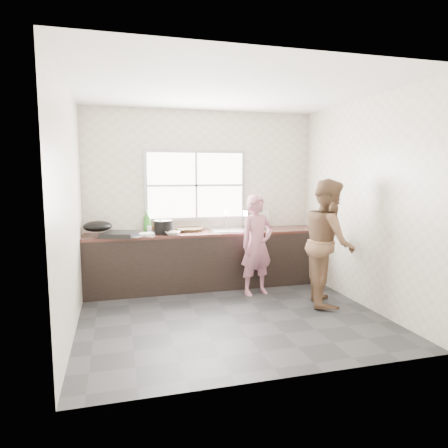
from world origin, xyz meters
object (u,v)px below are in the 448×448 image
object	(u,v)px
black_pot	(163,227)
bottle_brown_short	(157,226)
cutting_board	(189,229)
person_side	(328,242)
pot_lid_right	(125,232)
bottle_brown_tall	(160,226)
glass_jar	(149,229)
dish_rack	(255,219)
bowl_crabs	(256,227)
bottle_green	(147,221)
pot_lid_left	(136,236)
burner	(120,234)
bowl_mince	(173,233)
bowl_held	(254,229)
woman	(257,248)
wok	(98,226)
plate_food	(147,234)

from	to	relation	value
black_pot	bottle_brown_short	bearing A→B (deg)	107.97
bottle_brown_short	cutting_board	bearing A→B (deg)	-3.51
person_side	pot_lid_right	bearing A→B (deg)	80.99
bottle_brown_tall	glass_jar	xyz separation A→B (m)	(-0.15, 0.15, -0.06)
black_pot	pot_lid_right	size ratio (longest dim) A/B	1.00
person_side	dish_rack	xyz separation A→B (m)	(-0.53, 1.43, 0.17)
cutting_board	bowl_crabs	distance (m)	1.04
person_side	bottle_brown_tall	distance (m)	2.40
bottle_green	pot_lid_left	distance (m)	0.50
bowl_crabs	dish_rack	world-z (taller)	dish_rack
burner	pot_lid_right	world-z (taller)	burner
black_pot	dish_rack	distance (m)	1.54
person_side	bowl_mince	world-z (taller)	person_side
bowl_held	bowl_mince	bearing A→B (deg)	-178.26
person_side	bowl_held	world-z (taller)	person_side
dish_rack	pot_lid_left	bearing A→B (deg)	-173.19
person_side	bottle_green	size ratio (longest dim) A/B	5.21
bowl_mince	bottle_green	world-z (taller)	bottle_green
black_pot	glass_jar	xyz separation A→B (m)	(-0.19, 0.17, -0.05)
black_pot	bottle_green	world-z (taller)	bottle_green
bowl_mince	black_pot	xyz separation A→B (m)	(-0.12, 0.16, 0.07)
pot_lid_right	cutting_board	bearing A→B (deg)	-3.16
glass_jar	pot_lid_right	size ratio (longest dim) A/B	0.35
bowl_crabs	glass_jar	size ratio (longest dim) A/B	2.25
bowl_mince	dish_rack	world-z (taller)	dish_rack
bowl_mince	bottle_green	bearing A→B (deg)	126.45
bowl_crabs	bottle_brown_tall	world-z (taller)	bottle_brown_tall
bowl_crabs	bowl_held	xyz separation A→B (m)	(-0.09, -0.17, -0.01)
person_side	black_pot	distance (m)	2.35
bottle_brown_tall	bottle_brown_short	size ratio (longest dim) A/B	1.22
cutting_board	black_pot	world-z (taller)	black_pot
bowl_held	burner	bearing A→B (deg)	179.78
pot_lid_left	dish_rack	bearing A→B (deg)	12.96
glass_jar	pot_lid_right	xyz separation A→B (m)	(-0.35, 0.07, -0.04)
woman	black_pot	xyz separation A→B (m)	(-1.27, 0.50, 0.29)
bowl_crabs	wok	bearing A→B (deg)	-179.74
bowl_mince	bowl_crabs	world-z (taller)	bowl_crabs
bowl_crabs	bottle_brown_short	xyz separation A→B (m)	(-1.52, 0.17, 0.05)
woman	bottle_brown_tall	xyz separation A→B (m)	(-1.31, 0.53, 0.29)
woman	plate_food	xyz separation A→B (m)	(-1.52, 0.49, 0.20)
pot_lid_left	burner	bearing A→B (deg)	168.32
bowl_crabs	bowl_mince	bearing A→B (deg)	-170.97
woman	bowl_held	xyz separation A→B (m)	(0.09, 0.38, 0.22)
black_pot	wok	distance (m)	0.92
cutting_board	wok	xyz separation A→B (m)	(-1.34, -0.15, 0.11)
wok	black_pot	bearing A→B (deg)	-2.45
bottle_green	bottle_brown_short	distance (m)	0.16
bowl_mince	bottle_brown_short	distance (m)	0.43
glass_jar	pot_lid_left	world-z (taller)	glass_jar
bottle_green	pot_lid_right	xyz separation A→B (m)	(-0.33, -0.03, -0.15)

